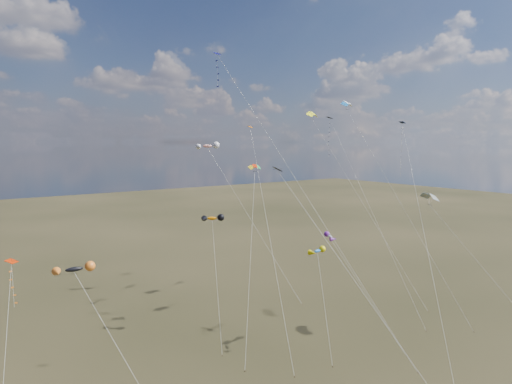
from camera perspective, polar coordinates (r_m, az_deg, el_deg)
diamond_black_high at (r=81.17m, az=9.61°, el=5.92°), size 5.42×24.55×29.84m
diamond_navy_tall at (r=60.45m, az=-3.00°, el=12.34°), size 11.41×24.78×37.13m
diamond_black_mid at (r=41.10m, az=9.71°, el=-7.17°), size 8.56×16.87×23.11m
diamond_red_low at (r=50.38m, az=-28.16°, el=-10.64°), size 3.32×7.86×14.19m
diamond_navy_right at (r=61.94m, az=17.95°, el=4.03°), size 14.51×18.46×28.08m
diamond_orange_center at (r=62.63m, az=0.82°, el=-0.54°), size 10.14×22.58×27.91m
parafoil_yellow at (r=76.57m, az=7.14°, el=9.62°), size 9.13×18.66×30.77m
parafoil_blue_white at (r=69.51m, az=11.43°, el=10.69°), size 8.67×17.66×31.73m
parafoil_striped at (r=64.50m, az=20.94°, el=-0.27°), size 6.97×16.10×19.32m
parafoil_tricolor at (r=63.84m, az=-0.16°, el=3.07°), size 11.04×12.87×22.55m
novelty_black_orange at (r=47.16m, az=-21.77°, el=-8.99°), size 6.80×8.39×13.91m
novelty_orange_black at (r=61.48m, az=-5.50°, el=-3.34°), size 4.85×9.24×15.80m
novelty_white_purple at (r=56.45m, az=9.28°, el=-5.59°), size 6.43×8.88×14.35m
novelty_redwhite_stripe at (r=77.79m, az=-6.04°, el=5.68°), size 9.58×16.91×25.42m
novelty_blue_yellow at (r=58.64m, az=7.70°, el=-7.35°), size 4.76×7.16×12.18m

